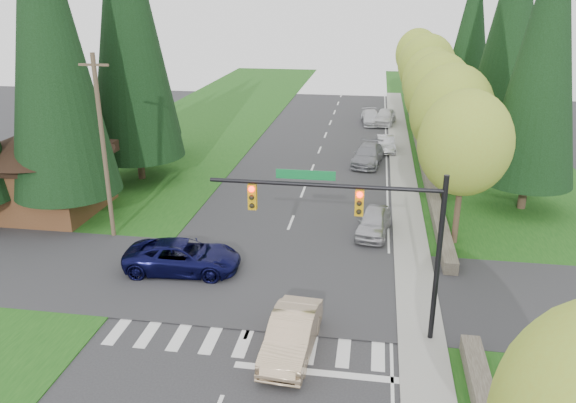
% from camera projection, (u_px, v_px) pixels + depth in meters
% --- Properties ---
extents(ground, '(120.00, 120.00, 0.00)m').
position_uv_depth(ground, '(222.00, 397.00, 18.91)').
color(ground, '#28282B').
rests_on(ground, ground).
extents(grass_east, '(14.00, 110.00, 0.06)m').
position_uv_depth(grass_east, '(504.00, 207.00, 35.52)').
color(grass_east, '#184813').
rests_on(grass_east, ground).
extents(grass_west, '(14.00, 110.00, 0.06)m').
position_uv_depth(grass_west, '(117.00, 187.00, 39.30)').
color(grass_west, '#184813').
rests_on(grass_west, ground).
extents(cross_street, '(120.00, 8.00, 0.10)m').
position_uv_depth(cross_street, '(267.00, 283.00, 26.32)').
color(cross_street, '#28282B').
rests_on(cross_street, ground).
extents(sidewalk_east, '(1.80, 80.00, 0.13)m').
position_uv_depth(sidewalk_east, '(405.00, 191.00, 38.24)').
color(sidewalk_east, gray).
rests_on(sidewalk_east, ground).
extents(curb_east, '(0.20, 80.00, 0.13)m').
position_uv_depth(curb_east, '(392.00, 191.00, 38.37)').
color(curb_east, gray).
rests_on(curb_east, ground).
extents(stone_wall_north, '(0.70, 40.00, 0.70)m').
position_uv_depth(stone_wall_north, '(423.00, 157.00, 45.30)').
color(stone_wall_north, '#4C4438').
rests_on(stone_wall_north, ground).
extents(traffic_signal, '(8.70, 0.37, 6.80)m').
position_uv_depth(traffic_signal, '(363.00, 218.00, 20.69)').
color(traffic_signal, black).
rests_on(traffic_signal, ground).
extents(brown_building, '(8.40, 8.40, 5.40)m').
position_uv_depth(brown_building, '(45.00, 163.00, 33.88)').
color(brown_building, '#4C2D19').
rests_on(brown_building, ground).
extents(utility_pole, '(1.60, 0.24, 10.00)m').
position_uv_depth(utility_pole, '(103.00, 147.00, 29.60)').
color(utility_pole, '#473828').
rests_on(utility_pole, ground).
extents(decid_tree_0, '(4.80, 4.80, 8.37)m').
position_uv_depth(decid_tree_0, '(465.00, 143.00, 28.57)').
color(decid_tree_0, '#38281C').
rests_on(decid_tree_0, ground).
extents(decid_tree_1, '(5.20, 5.20, 8.80)m').
position_uv_depth(decid_tree_1, '(452.00, 112.00, 34.96)').
color(decid_tree_1, '#38281C').
rests_on(decid_tree_1, ground).
extents(decid_tree_2, '(5.00, 5.00, 8.82)m').
position_uv_depth(decid_tree_2, '(438.00, 92.00, 41.42)').
color(decid_tree_2, '#38281C').
rests_on(decid_tree_2, ground).
extents(decid_tree_3, '(5.00, 5.00, 8.55)m').
position_uv_depth(decid_tree_3, '(431.00, 81.00, 47.98)').
color(decid_tree_3, '#38281C').
rests_on(decid_tree_3, ground).
extents(decid_tree_4, '(5.40, 5.40, 9.18)m').
position_uv_depth(decid_tree_4, '(427.00, 66.00, 54.30)').
color(decid_tree_4, '#38281C').
rests_on(decid_tree_4, ground).
extents(decid_tree_5, '(4.80, 4.80, 8.30)m').
position_uv_depth(decid_tree_5, '(420.00, 64.00, 60.99)').
color(decid_tree_5, '#38281C').
rests_on(decid_tree_5, ground).
extents(decid_tree_6, '(5.20, 5.20, 8.86)m').
position_uv_depth(decid_tree_6, '(417.00, 54.00, 67.34)').
color(decid_tree_6, '#38281C').
rests_on(decid_tree_6, ground).
extents(conifer_w_a, '(6.12, 6.12, 19.80)m').
position_uv_depth(conifer_w_a, '(47.00, 32.00, 29.98)').
color(conifer_w_a, '#38281C').
rests_on(conifer_w_a, ground).
extents(conifer_w_b, '(5.44, 5.44, 17.80)m').
position_uv_depth(conifer_w_b, '(40.00, 45.00, 34.47)').
color(conifer_w_b, '#38281C').
rests_on(conifer_w_b, ground).
extents(conifer_w_c, '(6.46, 6.46, 20.80)m').
position_uv_depth(conifer_w_c, '(127.00, 17.00, 37.06)').
color(conifer_w_c, '#38281C').
rests_on(conifer_w_c, ground).
extents(conifer_w_e, '(5.78, 5.78, 18.80)m').
position_uv_depth(conifer_w_e, '(136.00, 27.00, 43.25)').
color(conifer_w_e, '#38281C').
rests_on(conifer_w_e, ground).
extents(conifer_e_a, '(5.44, 5.44, 17.80)m').
position_uv_depth(conifer_e_a, '(546.00, 49.00, 31.95)').
color(conifer_e_a, '#38281C').
rests_on(conifer_e_a, ground).
extents(conifer_e_b, '(6.12, 6.12, 19.80)m').
position_uv_depth(conifer_e_b, '(513.00, 19.00, 44.41)').
color(conifer_e_b, '#38281C').
rests_on(conifer_e_b, ground).
extents(conifer_e_c, '(5.10, 5.10, 16.80)m').
position_uv_depth(conifer_e_c, '(472.00, 28.00, 58.04)').
color(conifer_e_c, '#38281C').
rests_on(conifer_e_c, ground).
extents(sedan_champagne, '(1.92, 4.76, 1.54)m').
position_uv_depth(sedan_champagne, '(292.00, 335.00, 21.04)').
color(sedan_champagne, '#D4B48D').
rests_on(sedan_champagne, ground).
extents(suv_navy, '(5.75, 2.97, 1.55)m').
position_uv_depth(suv_navy, '(183.00, 257.00, 27.21)').
color(suv_navy, '#0A0B35').
rests_on(suv_navy, ground).
extents(parked_car_a, '(2.19, 4.35, 1.42)m').
position_uv_depth(parked_car_a, '(374.00, 222.00, 31.47)').
color(parked_car_a, '#ABABAF').
rests_on(parked_car_a, ground).
extents(parked_car_b, '(2.73, 5.34, 1.49)m').
position_uv_depth(parked_car_b, '(368.00, 155.00, 44.30)').
color(parked_car_b, gray).
rests_on(parked_car_b, ground).
extents(parked_car_c, '(1.77, 4.08, 1.30)m').
position_uv_depth(parked_car_c, '(385.00, 144.00, 47.92)').
color(parked_car_c, '#A4A5A9').
rests_on(parked_car_c, ground).
extents(parked_car_d, '(2.50, 4.90, 1.60)m').
position_uv_depth(parked_car_d, '(385.00, 117.00, 57.58)').
color(parked_car_d, silver).
rests_on(parked_car_d, ground).
extents(parked_car_e, '(2.47, 4.88, 1.36)m').
position_uv_depth(parked_car_e, '(371.00, 118.00, 57.85)').
color(parked_car_e, silver).
rests_on(parked_car_e, ground).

